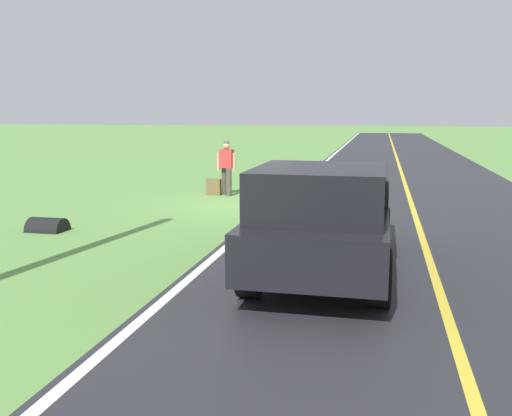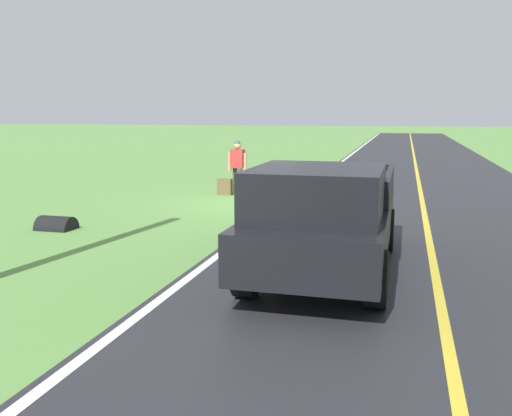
{
  "view_description": "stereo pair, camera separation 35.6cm",
  "coord_description": "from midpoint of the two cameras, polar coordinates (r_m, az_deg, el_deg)",
  "views": [
    {
      "loc": [
        -3.72,
        15.32,
        2.59
      ],
      "look_at": [
        -1.78,
        6.63,
        1.07
      ],
      "focal_mm": 39.16,
      "sensor_mm": 36.0,
      "label": 1
    },
    {
      "loc": [
        -4.07,
        15.24,
        2.59
      ],
      "look_at": [
        -1.78,
        6.63,
        1.07
      ],
      "focal_mm": 39.16,
      "sensor_mm": 36.0,
      "label": 2
    }
  ],
  "objects": [
    {
      "name": "lane_edge_line",
      "position": [
        15.8,
        3.51,
        0.24
      ],
      "size": [
        0.16,
        117.6,
        0.0
      ],
      "primitive_type": "cube",
      "color": "silver",
      "rests_on": "ground"
    },
    {
      "name": "suitcase_carried",
      "position": [
        17.87,
        -2.65,
        2.18
      ],
      "size": [
        0.47,
        0.21,
        0.52
      ],
      "primitive_type": "cube",
      "rotation": [
        0.0,
        0.0,
        1.54
      ],
      "color": "brown",
      "rests_on": "ground"
    },
    {
      "name": "road_surface",
      "position": [
        15.51,
        17.42,
        -0.37
      ],
      "size": [
        7.97,
        120.0,
        0.0
      ],
      "primitive_type": "cube",
      "color": "#28282D",
      "rests_on": "ground"
    },
    {
      "name": "hitchhiker_walking",
      "position": [
        17.73,
        -1.29,
        4.47
      ],
      "size": [
        0.62,
        0.52,
        1.75
      ],
      "color": "#4C473D",
      "rests_on": "ground"
    },
    {
      "name": "lane_centre_line",
      "position": [
        15.51,
        17.42,
        -0.36
      ],
      "size": [
        0.14,
        117.6,
        0.0
      ],
      "primitive_type": "cube",
      "color": "gold",
      "rests_on": "ground"
    },
    {
      "name": "drainage_culvert",
      "position": [
        13.32,
        -18.98,
        -2.06
      ],
      "size": [
        0.8,
        0.6,
        0.6
      ],
      "primitive_type": "cylinder",
      "rotation": [
        0.0,
        1.57,
        0.0
      ],
      "color": "black",
      "rests_on": "ground"
    },
    {
      "name": "pickup_truck_passing",
      "position": [
        9.04,
        8.19,
        -0.77
      ],
      "size": [
        2.11,
        5.41,
        1.82
      ],
      "color": "black",
      "rests_on": "ground"
    },
    {
      "name": "ground_plane",
      "position": [
        15.98,
        0.58,
        0.35
      ],
      "size": [
        200.0,
        200.0,
        0.0
      ],
      "primitive_type": "plane",
      "color": "#609347"
    }
  ]
}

